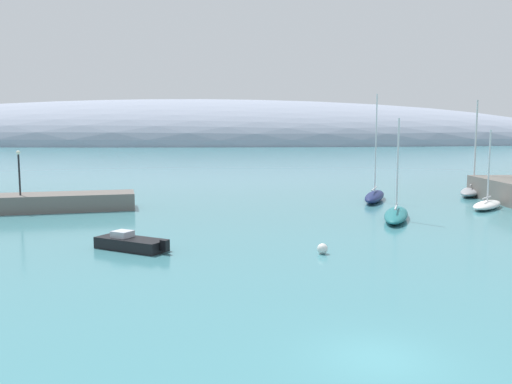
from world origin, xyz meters
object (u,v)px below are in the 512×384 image
at_px(sailboat_teal_near_shore, 396,214).
at_px(sailboat_navy_mid_mooring, 375,196).
at_px(sailboat_white_outer_mooring, 487,204).
at_px(sailboat_grey_end_of_line, 473,190).
at_px(harbor_lamp_post, 19,168).
at_px(motorboat_black_foreground, 131,243).
at_px(mooring_buoy_white, 322,249).

xyz_separation_m(sailboat_teal_near_shore, sailboat_navy_mid_mooring, (1.00, 11.14, 0.11)).
bearing_deg(sailboat_white_outer_mooring, sailboat_grey_end_of_line, 23.17).
height_order(sailboat_teal_near_shore, harbor_lamp_post, sailboat_teal_near_shore).
bearing_deg(sailboat_navy_mid_mooring, sailboat_teal_near_shore, -163.53).
relative_size(motorboat_black_foreground, mooring_buoy_white, 7.74).
bearing_deg(motorboat_black_foreground, harbor_lamp_post, -19.97).
distance_m(sailboat_navy_mid_mooring, sailboat_grey_end_of_line, 13.12).
distance_m(sailboat_grey_end_of_line, mooring_buoy_white, 34.84).
xyz_separation_m(motorboat_black_foreground, mooring_buoy_white, (11.66, -1.56, -0.08)).
bearing_deg(harbor_lamp_post, sailboat_grey_end_of_line, 13.50).
xyz_separation_m(sailboat_white_outer_mooring, mooring_buoy_white, (-18.02, -17.53, -0.11)).
xyz_separation_m(mooring_buoy_white, harbor_lamp_post, (-24.30, 16.80, 3.68)).
bearing_deg(harbor_lamp_post, mooring_buoy_white, -34.66).
distance_m(sailboat_navy_mid_mooring, sailboat_white_outer_mooring, 10.66).
xyz_separation_m(sailboat_teal_near_shore, harbor_lamp_post, (-32.18, 4.93, 3.54)).
bearing_deg(sailboat_white_outer_mooring, sailboat_teal_near_shore, 159.33).
bearing_deg(sailboat_grey_end_of_line, sailboat_teal_near_shore, 173.22).
bearing_deg(mooring_buoy_white, sailboat_navy_mid_mooring, 68.91).
relative_size(sailboat_grey_end_of_line, harbor_lamp_post, 2.64).
bearing_deg(sailboat_teal_near_shore, sailboat_grey_end_of_line, -20.65).
height_order(sailboat_white_outer_mooring, motorboat_black_foreground, sailboat_white_outer_mooring).
distance_m(sailboat_grey_end_of_line, motorboat_black_foreground, 41.93).
bearing_deg(sailboat_grey_end_of_line, harbor_lamp_post, 136.63).
height_order(sailboat_teal_near_shore, sailboat_white_outer_mooring, sailboat_teal_near_shore).
bearing_deg(mooring_buoy_white, sailboat_teal_near_shore, 56.43).
distance_m(sailboat_white_outer_mooring, harbor_lamp_post, 42.48).
height_order(sailboat_navy_mid_mooring, sailboat_grey_end_of_line, sailboat_navy_mid_mooring).
distance_m(sailboat_white_outer_mooring, sailboat_grey_end_of_line, 10.64).
height_order(sailboat_navy_mid_mooring, sailboat_white_outer_mooring, sailboat_navy_mid_mooring).
bearing_deg(motorboat_black_foreground, sailboat_teal_near_shore, -121.85).
xyz_separation_m(sailboat_teal_near_shore, sailboat_white_outer_mooring, (10.14, 5.67, -0.03)).
height_order(sailboat_white_outer_mooring, sailboat_grey_end_of_line, sailboat_grey_end_of_line).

